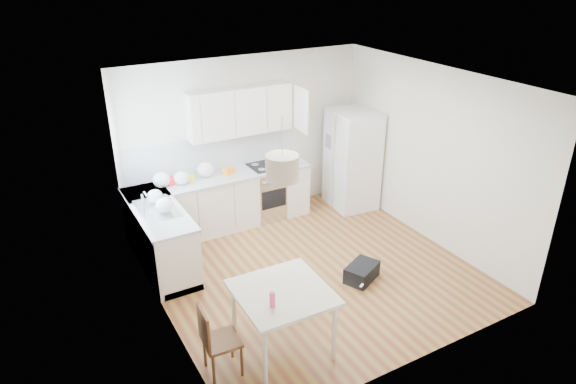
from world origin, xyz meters
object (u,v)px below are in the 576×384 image
object	(u,v)px
refrigerator	(353,159)
gym_bag	(362,272)
dining_table	(283,298)
dining_chair	(222,339)

from	to	relation	value
refrigerator	gym_bag	bearing A→B (deg)	-116.74
gym_bag	refrigerator	bearing A→B (deg)	32.41
refrigerator	dining_table	bearing A→B (deg)	-131.78
refrigerator	gym_bag	size ratio (longest dim) A/B	3.48
refrigerator	gym_bag	xyz separation A→B (m)	(-1.26, -2.02, -0.74)
dining_chair	gym_bag	distance (m)	2.45
dining_table	gym_bag	distance (m)	1.83
dining_chair	gym_bag	xyz separation A→B (m)	(2.34, 0.66, -0.32)
dining_chair	gym_bag	bearing A→B (deg)	19.50
dining_table	dining_chair	world-z (taller)	dining_chair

